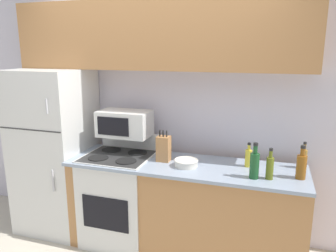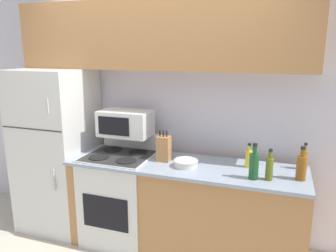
# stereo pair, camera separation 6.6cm
# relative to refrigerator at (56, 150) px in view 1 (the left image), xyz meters

# --- Properties ---
(wall_back) EXTENTS (8.00, 0.05, 2.55)m
(wall_back) POSITION_rel_refrigerator_xyz_m (1.09, 0.39, 0.41)
(wall_back) COLOR silver
(wall_back) RESTS_ON ground_plane
(lower_cabinets) EXTENTS (2.18, 0.65, 0.89)m
(lower_cabinets) POSITION_rel_refrigerator_xyz_m (1.45, -0.05, -0.42)
(lower_cabinets) COLOR #B27A47
(lower_cabinets) RESTS_ON ground_plane
(refrigerator) EXTENTS (0.72, 0.73, 1.72)m
(refrigerator) POSITION_rel_refrigerator_xyz_m (0.00, 0.00, 0.00)
(refrigerator) COLOR silver
(refrigerator) RESTS_ON ground_plane
(upper_cabinets) EXTENTS (2.89, 0.33, 0.65)m
(upper_cabinets) POSITION_rel_refrigerator_xyz_m (1.09, 0.20, 1.19)
(upper_cabinets) COLOR #B27A47
(upper_cabinets) RESTS_ON refrigerator
(stove) EXTENTS (0.65, 0.63, 1.06)m
(stove) POSITION_rel_refrigerator_xyz_m (0.78, -0.06, -0.39)
(stove) COLOR silver
(stove) RESTS_ON ground_plane
(microwave) EXTENTS (0.51, 0.32, 0.25)m
(microwave) POSITION_rel_refrigerator_xyz_m (0.79, 0.08, 0.33)
(microwave) COLOR silver
(microwave) RESTS_ON stove
(knife_block) EXTENTS (0.12, 0.11, 0.30)m
(knife_block) POSITION_rel_refrigerator_xyz_m (1.24, -0.04, 0.15)
(knife_block) COLOR #B27A47
(knife_block) RESTS_ON lower_cabinets
(bowl) EXTENTS (0.22, 0.22, 0.06)m
(bowl) POSITION_rel_refrigerator_xyz_m (1.48, -0.12, 0.06)
(bowl) COLOR silver
(bowl) RESTS_ON lower_cabinets
(bottle_whiskey) EXTENTS (0.08, 0.08, 0.28)m
(bottle_whiskey) POSITION_rel_refrigerator_xyz_m (2.44, -0.11, 0.14)
(bottle_whiskey) COLOR brown
(bottle_whiskey) RESTS_ON lower_cabinets
(bottle_vinegar) EXTENTS (0.06, 0.06, 0.24)m
(bottle_vinegar) POSITION_rel_refrigerator_xyz_m (2.48, 0.15, 0.12)
(bottle_vinegar) COLOR olive
(bottle_vinegar) RESTS_ON lower_cabinets
(bottle_cooking_spray) EXTENTS (0.06, 0.06, 0.22)m
(bottle_cooking_spray) POSITION_rel_refrigerator_xyz_m (2.01, 0.05, 0.12)
(bottle_cooking_spray) COLOR gold
(bottle_cooking_spray) RESTS_ON lower_cabinets
(bottle_wine_green) EXTENTS (0.08, 0.08, 0.30)m
(bottle_wine_green) POSITION_rel_refrigerator_xyz_m (2.08, -0.22, 0.15)
(bottle_wine_green) COLOR #194C23
(bottle_wine_green) RESTS_ON lower_cabinets
(bottle_olive_oil) EXTENTS (0.06, 0.06, 0.26)m
(bottle_olive_oil) POSITION_rel_refrigerator_xyz_m (2.20, -0.20, 0.13)
(bottle_olive_oil) COLOR #5B6619
(bottle_olive_oil) RESTS_ON lower_cabinets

